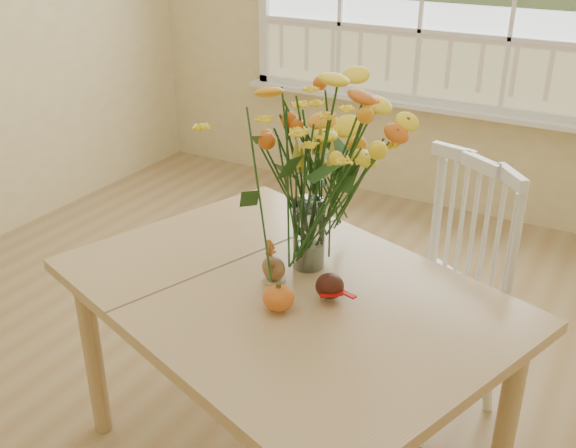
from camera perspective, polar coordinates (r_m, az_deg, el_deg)
The scene contains 7 objects.
floor at distance 3.03m, azimuth -5.37°, elevation -12.87°, with size 4.00×4.50×0.01m, color #A27E4E.
dining_table at distance 2.22m, azimuth -0.26°, elevation -7.46°, with size 1.65×1.40×0.75m.
windsor_chair at distance 2.69m, azimuth 13.31°, elevation -4.37°, with size 0.63×0.62×1.01m.
flower_vase at distance 2.15m, azimuth 1.88°, elevation 4.94°, with size 0.51×0.51×0.60m.
pumpkin at distance 2.04m, azimuth -0.80°, elevation -6.38°, with size 0.10×0.10×0.08m, color orange.
turkey_figurine at distance 2.19m, azimuth -1.23°, elevation -3.78°, with size 0.12×0.11×0.12m.
dark_gourd at distance 2.10m, azimuth 3.55°, elevation -5.36°, with size 0.13×0.09×0.08m.
Camera 1 is at (1.41, -1.91, 1.88)m, focal length 42.00 mm.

